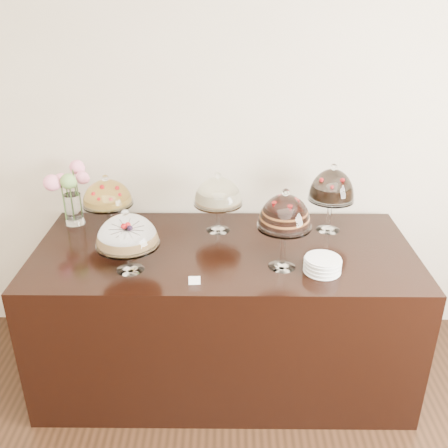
{
  "coord_description": "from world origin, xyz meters",
  "views": [
    {
      "loc": [
        -0.17,
        -0.11,
        2.27
      ],
      "look_at": [
        -0.19,
        2.4,
        1.08
      ],
      "focal_mm": 40.0,
      "sensor_mm": 36.0,
      "label": 1
    }
  ],
  "objects_px": {
    "cake_stand_sugar_sponge": "(127,233)",
    "cake_stand_choco_layer": "(285,214)",
    "display_counter": "(224,312)",
    "cake_stand_fruit_tart": "(107,195)",
    "flower_vase": "(69,190)",
    "cake_stand_dark_choco": "(332,188)",
    "cake_stand_cheesecake": "(218,193)",
    "plate_stack": "(322,265)"
  },
  "relations": [
    {
      "from": "cake_stand_sugar_sponge",
      "to": "cake_stand_dark_choco",
      "type": "relative_size",
      "value": 0.82
    },
    {
      "from": "display_counter",
      "to": "cake_stand_sugar_sponge",
      "type": "height_order",
      "value": "cake_stand_sugar_sponge"
    },
    {
      "from": "cake_stand_choco_layer",
      "to": "display_counter",
      "type": "bearing_deg",
      "value": 146.62
    },
    {
      "from": "display_counter",
      "to": "cake_stand_fruit_tart",
      "type": "xyz_separation_m",
      "value": [
        -0.71,
        0.23,
        0.69
      ]
    },
    {
      "from": "cake_stand_sugar_sponge",
      "to": "cake_stand_cheesecake",
      "type": "relative_size",
      "value": 0.92
    },
    {
      "from": "cake_stand_sugar_sponge",
      "to": "cake_stand_dark_choco",
      "type": "height_order",
      "value": "cake_stand_dark_choco"
    },
    {
      "from": "cake_stand_sugar_sponge",
      "to": "flower_vase",
      "type": "relative_size",
      "value": 0.9
    },
    {
      "from": "cake_stand_cheesecake",
      "to": "flower_vase",
      "type": "relative_size",
      "value": 0.97
    },
    {
      "from": "cake_stand_sugar_sponge",
      "to": "cake_stand_cheesecake",
      "type": "distance_m",
      "value": 0.68
    },
    {
      "from": "flower_vase",
      "to": "cake_stand_choco_layer",
      "type": "bearing_deg",
      "value": -22.71
    },
    {
      "from": "cake_stand_dark_choco",
      "to": "cake_stand_choco_layer",
      "type": "bearing_deg",
      "value": -125.78
    },
    {
      "from": "flower_vase",
      "to": "plate_stack",
      "type": "xyz_separation_m",
      "value": [
        1.5,
        -0.59,
        -0.19
      ]
    },
    {
      "from": "cake_stand_sugar_sponge",
      "to": "cake_stand_choco_layer",
      "type": "xyz_separation_m",
      "value": [
        0.82,
        0.04,
        0.09
      ]
    },
    {
      "from": "cake_stand_cheesecake",
      "to": "cake_stand_dark_choco",
      "type": "bearing_deg",
      "value": 0.94
    },
    {
      "from": "display_counter",
      "to": "cake_stand_choco_layer",
      "type": "relative_size",
      "value": 4.84
    },
    {
      "from": "cake_stand_choco_layer",
      "to": "cake_stand_dark_choco",
      "type": "distance_m",
      "value": 0.57
    },
    {
      "from": "display_counter",
      "to": "cake_stand_dark_choco",
      "type": "height_order",
      "value": "cake_stand_dark_choco"
    },
    {
      "from": "cake_stand_choco_layer",
      "to": "cake_stand_cheesecake",
      "type": "xyz_separation_m",
      "value": [
        -0.35,
        0.45,
        -0.07
      ]
    },
    {
      "from": "display_counter",
      "to": "cake_stand_choco_layer",
      "type": "distance_m",
      "value": 0.85
    },
    {
      "from": "flower_vase",
      "to": "display_counter",
      "type": "bearing_deg",
      "value": -18.79
    },
    {
      "from": "flower_vase",
      "to": "cake_stand_sugar_sponge",
      "type": "bearing_deg",
      "value": -50.96
    },
    {
      "from": "cake_stand_fruit_tart",
      "to": "plate_stack",
      "type": "bearing_deg",
      "value": -21.7
    },
    {
      "from": "cake_stand_cheesecake",
      "to": "flower_vase",
      "type": "height_order",
      "value": "flower_vase"
    },
    {
      "from": "cake_stand_sugar_sponge",
      "to": "cake_stand_fruit_tart",
      "type": "xyz_separation_m",
      "value": [
        -0.21,
        0.48,
        0.02
      ]
    },
    {
      "from": "cake_stand_choco_layer",
      "to": "plate_stack",
      "type": "relative_size",
      "value": 2.34
    },
    {
      "from": "cake_stand_choco_layer",
      "to": "flower_vase",
      "type": "relative_size",
      "value": 1.15
    },
    {
      "from": "display_counter",
      "to": "cake_stand_dark_choco",
      "type": "distance_m",
      "value": 1.01
    },
    {
      "from": "display_counter",
      "to": "cake_stand_dark_choco",
      "type": "bearing_deg",
      "value": 21.41
    },
    {
      "from": "plate_stack",
      "to": "cake_stand_cheesecake",
      "type": "bearing_deg",
      "value": 138.12
    },
    {
      "from": "cake_stand_cheesecake",
      "to": "cake_stand_dark_choco",
      "type": "distance_m",
      "value": 0.69
    },
    {
      "from": "display_counter",
      "to": "cake_stand_cheesecake",
      "type": "bearing_deg",
      "value": 99.06
    },
    {
      "from": "cake_stand_dark_choco",
      "to": "cake_stand_sugar_sponge",
      "type": "bearing_deg",
      "value": -156.5
    },
    {
      "from": "cake_stand_choco_layer",
      "to": "cake_stand_fruit_tart",
      "type": "distance_m",
      "value": 1.12
    },
    {
      "from": "cake_stand_sugar_sponge",
      "to": "cake_stand_fruit_tart",
      "type": "height_order",
      "value": "cake_stand_fruit_tart"
    },
    {
      "from": "cake_stand_sugar_sponge",
      "to": "cake_stand_choco_layer",
      "type": "height_order",
      "value": "cake_stand_choco_layer"
    },
    {
      "from": "cake_stand_choco_layer",
      "to": "cake_stand_cheesecake",
      "type": "relative_size",
      "value": 1.19
    },
    {
      "from": "cake_stand_dark_choco",
      "to": "cake_stand_cheesecake",
      "type": "bearing_deg",
      "value": -179.06
    },
    {
      "from": "cake_stand_sugar_sponge",
      "to": "display_counter",
      "type": "bearing_deg",
      "value": 26.11
    },
    {
      "from": "cake_stand_cheesecake",
      "to": "cake_stand_choco_layer",
      "type": "bearing_deg",
      "value": -51.85
    },
    {
      "from": "cake_stand_dark_choco",
      "to": "cake_stand_fruit_tart",
      "type": "distance_m",
      "value": 1.36
    },
    {
      "from": "cake_stand_sugar_sponge",
      "to": "plate_stack",
      "type": "xyz_separation_m",
      "value": [
        1.03,
        -0.02,
        -0.18
      ]
    },
    {
      "from": "display_counter",
      "to": "plate_stack",
      "type": "xyz_separation_m",
      "value": [
        0.53,
        -0.26,
        0.49
      ]
    }
  ]
}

